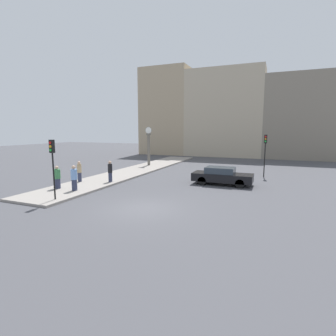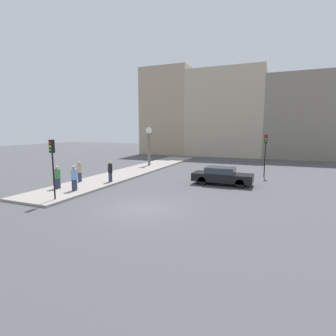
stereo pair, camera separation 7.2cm
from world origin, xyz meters
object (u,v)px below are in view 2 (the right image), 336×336
Objects in this scene: pedestrian_tan_coat at (80,171)px; pedestrian_black_jacket at (110,171)px; pedestrian_blue_stripe at (74,178)px; pedestrian_green_hoodie at (57,177)px; street_clock at (149,146)px; sedan_car at (222,176)px; traffic_light_near at (52,157)px; traffic_light_far at (266,147)px.

pedestrian_black_jacket reaches higher than pedestrian_tan_coat.
pedestrian_green_hoodie is at bearing 178.27° from pedestrian_blue_stripe.
street_clock is 11.05m from pedestrian_tan_coat.
street_clock reaches higher than sedan_car.
traffic_light_near reaches higher than pedestrian_green_hoodie.
traffic_light_far is at bearing 44.19° from pedestrian_blue_stripe.
pedestrian_black_jacket reaches higher than sedan_car.
sedan_car is 11.20m from pedestrian_tan_coat.
pedestrian_green_hoodie is at bearing -91.81° from street_clock.
sedan_car is 12.09m from pedestrian_green_hoodie.
pedestrian_blue_stripe is (-11.62, -11.30, -1.72)m from traffic_light_far.
sedan_car is 10.84m from pedestrian_blue_stripe.
traffic_light_far is at bearing 59.52° from sedan_car.
street_clock is 13.54m from pedestrian_green_hoodie.
pedestrian_black_jacket reaches higher than pedestrian_green_hoodie.
street_clock is at bearing 86.53° from pedestrian_tan_coat.
pedestrian_black_jacket is (-8.23, -2.97, 0.29)m from sedan_car.
pedestrian_blue_stripe reaches higher than sedan_car.
sedan_car is 1.20× the size of traffic_light_far.
pedestrian_blue_stripe is at bearing -98.44° from pedestrian_black_jacket.
pedestrian_tan_coat is at bearing -146.91° from traffic_light_far.
sedan_car is 2.72× the size of pedestrian_black_jacket.
traffic_light_far is (2.88, 4.89, 2.02)m from sedan_car.
street_clock is (-9.85, 7.11, 1.63)m from sedan_car.
traffic_light_near is 2.05× the size of pedestrian_blue_stripe.
traffic_light_near is at bearing -64.27° from pedestrian_tan_coat.
pedestrian_blue_stripe reaches higher than pedestrian_black_jacket.
pedestrian_blue_stripe reaches higher than pedestrian_green_hoodie.
pedestrian_tan_coat is 2.45m from pedestrian_black_jacket.
street_clock is at bearing 96.01° from traffic_light_near.
pedestrian_tan_coat is 3.12m from pedestrian_blue_stripe.
traffic_light_far is 16.30m from pedestrian_blue_stripe.
street_clock is at bearing 88.19° from pedestrian_green_hoodie.
traffic_light_near is 0.93× the size of traffic_light_far.
street_clock reaches higher than pedestrian_green_hoodie.
pedestrian_tan_coat reaches higher than sedan_car.
traffic_light_near reaches higher than pedestrian_black_jacket.
pedestrian_tan_coat is at bearing -159.95° from sedan_car.
pedestrian_blue_stripe is (-8.74, -6.40, 0.30)m from sedan_car.
sedan_car is 1.03× the size of street_clock.
sedan_car is at bearing 31.74° from pedestrian_green_hoodie.
street_clock is 10.29m from pedestrian_black_jacket.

